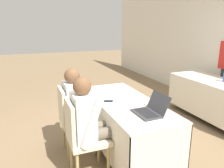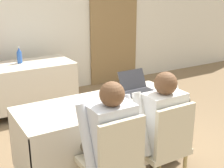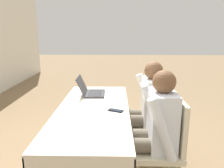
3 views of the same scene
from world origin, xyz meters
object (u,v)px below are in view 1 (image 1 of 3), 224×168
object	(u,v)px
cell_phone	(107,101)
person_white_shirt	(90,121)
person_checkered_shirt	(79,105)
chair_near_left	(72,117)
chair_near_right	(82,135)
laptop	(150,110)

from	to	relation	value
cell_phone	person_white_shirt	size ratio (longest dim) A/B	0.13
cell_phone	person_checkered_shirt	size ratio (longest dim) A/B	0.13
chair_near_left	chair_near_right	xyz separation A→B (m)	(0.53, 0.00, 0.00)
chair_near_left	person_checkered_shirt	xyz separation A→B (m)	(0.00, 0.10, 0.16)
chair_near_left	cell_phone	bearing A→B (deg)	-113.54
cell_phone	chair_near_right	world-z (taller)	chair_near_right
laptop	person_checkered_shirt	bearing A→B (deg)	-141.44
person_checkered_shirt	person_white_shirt	world-z (taller)	same
chair_near_right	person_checkered_shirt	world-z (taller)	person_checkered_shirt
person_checkered_shirt	person_white_shirt	xyz separation A→B (m)	(0.53, 0.00, 0.00)
cell_phone	person_white_shirt	distance (m)	0.48
laptop	cell_phone	distance (m)	0.64
chair_near_left	laptop	bearing A→B (deg)	-135.74
cell_phone	chair_near_right	distance (m)	0.60
person_white_shirt	cell_phone	bearing A→B (deg)	-44.18
laptop	person_white_shirt	distance (m)	0.68
chair_near_left	person_checkered_shirt	size ratio (longest dim) A/B	0.78
chair_near_left	chair_near_right	bearing A→B (deg)	-180.00
laptop	chair_near_right	xyz separation A→B (m)	(-0.22, -0.73, -0.27)
chair_near_left	person_white_shirt	xyz separation A→B (m)	(0.53, 0.10, 0.16)
person_checkered_shirt	laptop	bearing A→B (deg)	-140.10
cell_phone	person_checkered_shirt	xyz separation A→B (m)	(-0.19, -0.33, -0.08)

